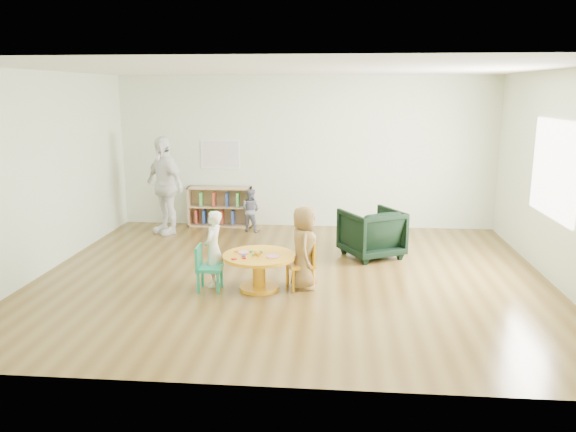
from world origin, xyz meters
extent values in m
plane|color=brown|center=(0.00, 0.00, 0.00)|extent=(7.00, 7.00, 0.00)
cube|color=silver|center=(0.00, 0.00, 2.75)|extent=(7.00, 6.00, 0.10)
cube|color=beige|center=(0.00, 3.00, 1.40)|extent=(7.00, 0.10, 2.80)
cube|color=beige|center=(0.00, -3.00, 1.40)|extent=(7.00, 0.10, 2.80)
cube|color=beige|center=(-3.50, 0.00, 1.40)|extent=(0.10, 6.00, 2.80)
cube|color=beige|center=(3.50, 0.00, 1.40)|extent=(0.10, 6.00, 2.80)
cube|color=silver|center=(3.48, 0.30, 1.50)|extent=(0.02, 1.60, 1.30)
cylinder|color=orange|center=(-0.38, -0.56, 0.21)|extent=(0.17, 0.17, 0.42)
cylinder|color=orange|center=(-0.38, -0.56, 0.02)|extent=(0.52, 0.52, 0.04)
cylinder|color=orange|center=(-0.38, -0.56, 0.45)|extent=(0.93, 0.93, 0.04)
cylinder|color=pink|center=(-0.59, -0.50, 0.47)|extent=(0.15, 0.15, 0.02)
cylinder|color=pink|center=(-0.20, -0.64, 0.47)|extent=(0.17, 0.17, 0.02)
cylinder|color=orange|center=(-0.40, -0.58, 0.49)|extent=(0.10, 0.13, 0.04)
cylinder|color=#168031|center=(-0.45, -0.65, 0.49)|extent=(0.04, 0.05, 0.02)
cylinder|color=#168031|center=(-0.36, -0.50, 0.49)|extent=(0.04, 0.05, 0.02)
cube|color=red|center=(-0.66, -0.80, 0.48)|extent=(0.07, 0.07, 0.02)
cube|color=orange|center=(-0.69, -0.46, 0.48)|extent=(0.07, 0.07, 0.02)
cube|color=blue|center=(-0.56, -0.66, 0.48)|extent=(0.06, 0.06, 0.02)
cube|color=#168031|center=(-0.51, -0.45, 0.48)|extent=(0.06, 0.06, 0.02)
cube|color=red|center=(-0.54, -0.75, 0.48)|extent=(0.06, 0.06, 0.02)
cube|color=#1B996E|center=(-1.01, -0.65, 0.30)|extent=(0.33, 0.33, 0.04)
cube|color=#1B996E|center=(-1.15, -0.65, 0.46)|extent=(0.04, 0.32, 0.28)
cylinder|color=#1B996E|center=(-1.14, -0.52, 0.14)|extent=(0.04, 0.04, 0.28)
cylinder|color=#1B996E|center=(-1.13, -0.78, 0.14)|extent=(0.04, 0.04, 0.28)
cylinder|color=#1B996E|center=(-0.89, -0.52, 0.14)|extent=(0.04, 0.04, 0.28)
cylinder|color=#1B996E|center=(-0.88, -0.77, 0.14)|extent=(0.04, 0.04, 0.28)
cube|color=orange|center=(0.14, -0.44, 0.31)|extent=(0.43, 0.43, 0.04)
cube|color=orange|center=(0.28, -0.39, 0.48)|extent=(0.15, 0.32, 0.29)
cylinder|color=orange|center=(0.32, -0.52, 0.14)|extent=(0.04, 0.04, 0.29)
cylinder|color=orange|center=(0.22, -0.27, 0.14)|extent=(0.04, 0.04, 0.29)
cylinder|color=orange|center=(0.07, -0.61, 0.14)|extent=(0.04, 0.04, 0.29)
cylinder|color=orange|center=(-0.03, -0.36, 0.14)|extent=(0.04, 0.04, 0.29)
cube|color=tan|center=(-2.19, 2.83, 0.38)|extent=(0.03, 0.30, 0.75)
cube|color=tan|center=(-1.01, 2.83, 0.38)|extent=(0.03, 0.30, 0.75)
cube|color=tan|center=(-1.60, 2.83, 0.01)|extent=(1.20, 0.30, 0.03)
cube|color=tan|center=(-1.60, 2.83, 0.73)|extent=(1.20, 0.30, 0.03)
cube|color=tan|center=(-1.60, 2.83, 0.38)|extent=(1.14, 0.28, 0.03)
cube|color=tan|center=(-1.60, 2.97, 0.38)|extent=(1.20, 0.02, 0.75)
cube|color=#BE4532|center=(-2.05, 2.81, 0.18)|extent=(0.04, 0.18, 0.26)
cube|color=#2F4EA5|center=(-1.90, 2.81, 0.18)|extent=(0.04, 0.18, 0.26)
cube|color=#52B253|center=(-1.75, 2.81, 0.18)|extent=(0.04, 0.18, 0.26)
cube|color=#BE4532|center=(-1.55, 2.81, 0.18)|extent=(0.04, 0.18, 0.26)
cube|color=#2F4EA5|center=(-1.35, 2.81, 0.18)|extent=(0.04, 0.18, 0.26)
cube|color=#52B253|center=(-1.95, 2.81, 0.53)|extent=(0.04, 0.18, 0.26)
cube|color=#BE4532|center=(-1.70, 2.81, 0.53)|extent=(0.04, 0.18, 0.26)
cube|color=#2F4EA5|center=(-1.45, 2.81, 0.53)|extent=(0.04, 0.18, 0.26)
cube|color=#52B253|center=(-1.25, 2.81, 0.53)|extent=(0.04, 0.18, 0.26)
cube|color=white|center=(-1.60, 2.98, 1.35)|extent=(0.74, 0.01, 0.54)
cube|color=#EF4832|center=(-1.60, 2.98, 1.35)|extent=(0.70, 0.00, 0.50)
imported|color=black|center=(1.15, 1.05, 0.38)|extent=(1.10, 1.11, 0.75)
imported|color=white|center=(-1.00, -0.46, 0.50)|extent=(0.29, 0.39, 1.01)
imported|color=gold|center=(0.19, -0.46, 0.54)|extent=(0.37, 0.55, 1.09)
imported|color=#171D39|center=(-0.97, 2.49, 0.40)|extent=(0.45, 0.39, 0.79)
imported|color=white|center=(-2.47, 2.22, 0.87)|extent=(1.06, 0.97, 1.74)
camera|label=1|loc=(0.60, -7.42, 2.53)|focal=35.00mm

